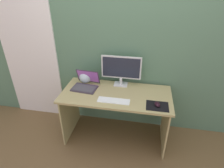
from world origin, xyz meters
TOP-DOWN VIEW (x-y plane):
  - ground_plane at (0.00, 0.00)m, footprint 8.00×8.00m
  - wall_back at (0.00, 0.37)m, footprint 6.00×0.04m
  - door_left at (-1.31, 0.34)m, footprint 0.82×0.02m
  - desk at (0.00, 0.00)m, footprint 1.37×0.64m
  - monitor at (0.03, 0.23)m, footprint 0.52×0.14m
  - laptop at (-0.42, 0.08)m, footprint 0.34×0.32m
  - fishbowl at (-0.46, 0.22)m, footprint 0.17×0.17m
  - keyboard_external at (0.00, -0.17)m, footprint 0.38×0.11m
  - mousepad at (0.50, -0.18)m, footprint 0.25×0.20m
  - mouse at (0.50, -0.17)m, footprint 0.08×0.11m

SIDE VIEW (x-z plane):
  - ground_plane at x=0.00m, z-range 0.00..0.00m
  - desk at x=0.00m, z-range 0.21..0.92m
  - mousepad at x=0.50m, z-range 0.71..0.72m
  - keyboard_external at x=0.00m, z-range 0.71..0.72m
  - mouse at x=0.50m, z-range 0.72..0.75m
  - laptop at x=-0.42m, z-range 0.65..0.87m
  - fishbowl at x=-0.46m, z-range 0.71..0.88m
  - monitor at x=0.03m, z-range 0.74..1.15m
  - door_left at x=-1.31m, z-range 0.00..2.02m
  - wall_back at x=0.00m, z-range 0.00..2.50m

